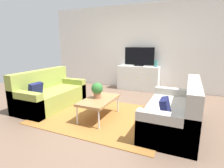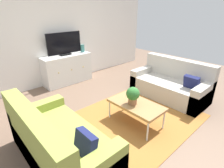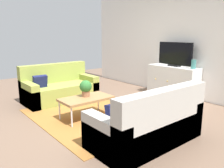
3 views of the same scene
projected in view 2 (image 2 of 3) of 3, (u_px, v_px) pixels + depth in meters
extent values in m
plane|color=brown|center=(125.00, 117.00, 3.39)|extent=(10.00, 10.00, 0.00)
cube|color=white|center=(55.00, 32.00, 4.58)|extent=(6.40, 0.12, 2.70)
cube|color=#9E662D|center=(131.00, 120.00, 3.29)|extent=(2.50, 1.90, 0.01)
cube|color=olive|center=(62.00, 146.00, 2.41)|extent=(0.83, 1.66, 0.40)
cube|color=olive|center=(36.00, 144.00, 2.12)|extent=(0.20, 1.66, 0.86)
cube|color=olive|center=(40.00, 118.00, 2.88)|extent=(0.83, 0.18, 0.54)
cube|color=#191E4C|center=(85.00, 145.00, 1.97)|extent=(0.16, 0.30, 0.31)
cube|color=#B2ADA3|center=(169.00, 89.00, 4.09)|extent=(0.83, 1.66, 0.40)
cube|color=#B2ADA3|center=(177.00, 77.00, 4.19)|extent=(0.20, 1.66, 0.86)
cube|color=#B2ADA3|center=(143.00, 78.00, 4.56)|extent=(0.83, 0.18, 0.54)
cube|color=#B2ADA3|center=(202.00, 97.00, 3.56)|extent=(0.83, 0.18, 0.54)
cube|color=#191E4C|center=(192.00, 83.00, 3.59)|extent=(0.17, 0.30, 0.32)
cube|color=#A37547|center=(136.00, 105.00, 3.07)|extent=(0.53, 0.95, 0.04)
cylinder|color=silver|center=(148.00, 132.00, 2.72)|extent=(0.03, 0.03, 0.36)
cylinder|color=silver|center=(164.00, 120.00, 3.00)|extent=(0.03, 0.03, 0.36)
cylinder|color=silver|center=(110.00, 109.00, 3.31)|extent=(0.03, 0.03, 0.36)
cylinder|color=silver|center=(126.00, 102.00, 3.59)|extent=(0.03, 0.03, 0.36)
cylinder|color=#936042|center=(132.00, 101.00, 3.03)|extent=(0.15, 0.15, 0.11)
sphere|color=#2D6B2D|center=(133.00, 94.00, 2.97)|extent=(0.23, 0.23, 0.23)
cube|color=white|center=(67.00, 69.00, 4.83)|extent=(1.31, 0.44, 0.77)
sphere|color=#B79338|center=(59.00, 73.00, 4.43)|extent=(0.03, 0.03, 0.03)
sphere|color=#B79338|center=(72.00, 70.00, 4.66)|extent=(0.03, 0.03, 0.03)
sphere|color=#B79338|center=(83.00, 67.00, 4.89)|extent=(0.03, 0.03, 0.03)
cube|color=black|center=(65.00, 54.00, 4.68)|extent=(0.28, 0.16, 0.04)
cube|color=black|center=(64.00, 43.00, 4.57)|extent=(0.94, 0.04, 0.55)
cylinder|color=teal|center=(82.00, 48.00, 4.97)|extent=(0.11, 0.11, 0.21)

